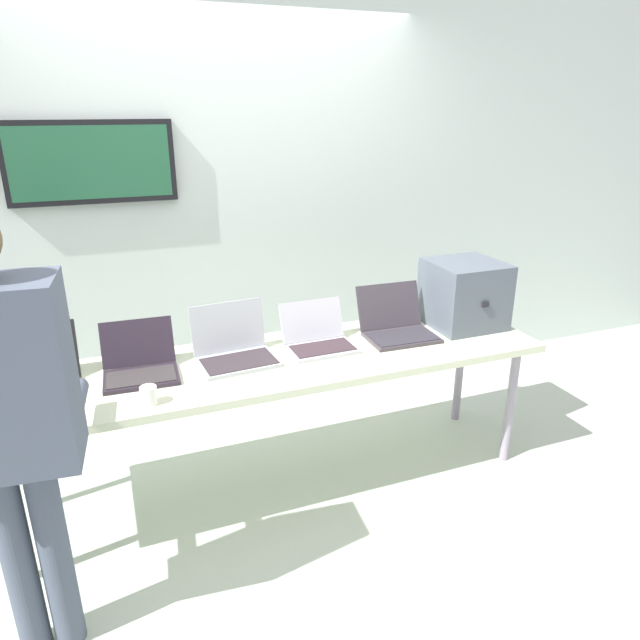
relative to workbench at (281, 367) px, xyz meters
The scene contains 11 objects.
ground 0.72m from the workbench, ahead, with size 8.00×8.00×0.04m, color #B7C1B0.
back_wall 1.31m from the workbench, 90.85° to the left, with size 8.00×0.11×2.73m.
workbench is the anchor object (origin of this frame).
equipment_box 1.15m from the workbench, ahead, with size 0.39×0.40×0.37m.
laptop_station_0 1.13m from the workbench, behind, with size 0.38×0.40×0.26m.
laptop_station_1 0.69m from the workbench, behind, with size 0.35×0.33×0.23m.
laptop_station_2 0.26m from the workbench, 163.95° to the left, with size 0.40×0.34×0.27m.
laptop_station_3 0.26m from the workbench, 15.46° to the left, with size 0.35×0.31×0.22m.
laptop_station_4 0.70m from the workbench, ahead, with size 0.39×0.36×0.26m.
person 1.33m from the workbench, 151.30° to the right, with size 0.47×0.62×1.68m.
coffee_mug 0.72m from the workbench, 159.44° to the right, with size 0.07×0.07×0.08m.
Camera 1 is at (-0.77, -2.53, 1.95)m, focal length 32.11 mm.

